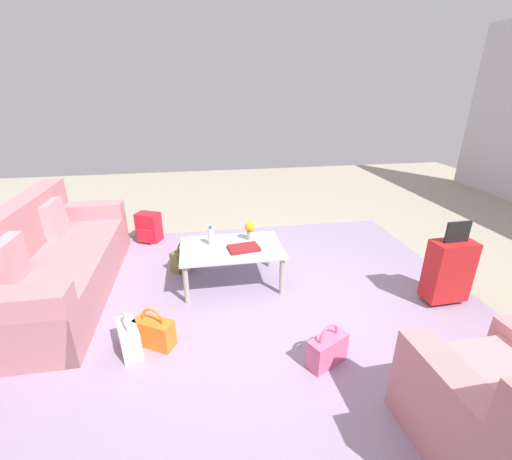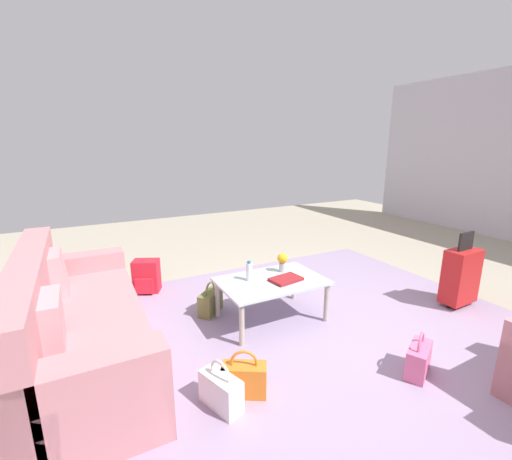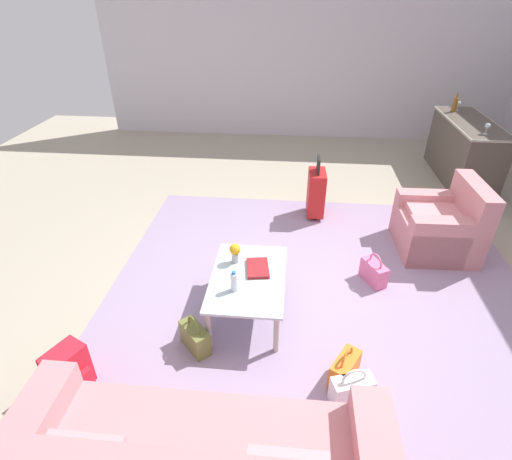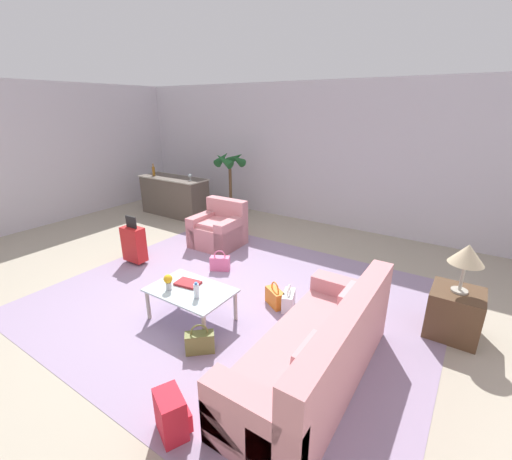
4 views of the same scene
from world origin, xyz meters
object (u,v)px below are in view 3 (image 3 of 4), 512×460
object	(u,v)px
wine_glass_leftmost	(459,104)
wine_glass_left_of_centre	(488,126)
coffee_table_book	(258,268)
handbag_white	(352,390)
armchair	(442,228)
handbag_orange	(345,369)
bar_console	(464,150)
wine_bottle_amber	(455,105)
water_bottle	(234,282)
backpack_red	(69,371)
coffee_table	(248,281)
flower_vase	(235,251)
handbag_pink	(374,272)
handbag_olive	(195,337)
suitcase_red	(316,192)

from	to	relation	value
wine_glass_leftmost	wine_glass_left_of_centre	distance (m)	1.23
coffee_table_book	handbag_white	size ratio (longest dim) A/B	0.86
armchair	handbag_orange	world-z (taller)	armchair
bar_console	handbag_white	xyz separation A→B (m)	(4.42, -2.21, -0.36)
armchair	wine_bottle_amber	world-z (taller)	wine_bottle_amber
handbag_white	wine_bottle_amber	bearing A→B (deg)	157.17
water_bottle	backpack_red	xyz separation A→B (m)	(0.80, -1.19, -0.33)
armchair	wine_glass_leftmost	distance (m)	3.05
water_bottle	backpack_red	bearing A→B (deg)	-55.95
wine_glass_left_of_centre	wine_bottle_amber	bearing A→B (deg)	-175.93
coffee_table	water_bottle	bearing A→B (deg)	-26.57
flower_vase	handbag_pink	size ratio (longest dim) A/B	0.57
armchair	wine_glass_left_of_centre	size ratio (longest dim) A/B	5.81
coffee_table	handbag_olive	bearing A→B (deg)	-39.01
handbag_olive	bar_console	bearing A→B (deg)	138.78
flower_vase	wine_glass_left_of_centre	distance (m)	4.20
armchair	handbag_pink	bearing A→B (deg)	-50.92
flower_vase	handbag_pink	bearing A→B (deg)	104.33
suitcase_red	handbag_orange	size ratio (longest dim) A/B	2.37
suitcase_red	handbag_olive	bearing A→B (deg)	-23.90
coffee_table_book	bar_console	distance (m)	4.53
wine_glass_left_of_centre	handbag_white	size ratio (longest dim) A/B	0.43
handbag_pink	handbag_white	bearing A→B (deg)	-14.63
water_bottle	handbag_orange	size ratio (longest dim) A/B	0.57
handbag_orange	suitcase_red	bearing A→B (deg)	-176.62
bar_console	suitcase_red	xyz separation A→B (m)	(1.50, -2.40, -0.13)
wine_bottle_amber	suitcase_red	world-z (taller)	wine_bottle_amber
coffee_table	handbag_pink	world-z (taller)	coffee_table
bar_console	backpack_red	size ratio (longest dim) A/B	4.51
armchair	handbag_white	xyz separation A→B (m)	(2.22, -1.27, -0.17)
coffee_table	coffee_table_book	world-z (taller)	coffee_table_book
bar_console	handbag_white	bearing A→B (deg)	-26.54
wine_bottle_amber	backpack_red	bearing A→B (deg)	-40.28
coffee_table_book	handbag_white	world-z (taller)	coffee_table_book
coffee_table	suitcase_red	distance (m)	2.12
armchair	coffee_table_book	world-z (taller)	armchair
wine_bottle_amber	coffee_table	bearing A→B (deg)	-36.44
suitcase_red	handbag_pink	xyz separation A→B (m)	(1.41, 0.59, -0.23)
backpack_red	coffee_table_book	bearing A→B (deg)	129.37
wine_glass_leftmost	handbag_orange	world-z (taller)	wine_glass_leftmost
flower_vase	handbag_orange	xyz separation A→B (m)	(0.94, 1.01, -0.43)
coffee_table_book	wine_glass_leftmost	distance (m)	5.03
coffee_table	bar_console	bearing A→B (deg)	138.47
coffee_table	backpack_red	world-z (taller)	coffee_table
coffee_table	wine_glass_left_of_centre	bearing A→B (deg)	133.30
wine_glass_leftmost	handbag_orange	bearing A→B (deg)	-24.50
water_bottle	bar_console	world-z (taller)	bar_console
coffee_table	handbag_white	size ratio (longest dim) A/B	2.92
bar_console	handbag_pink	xyz separation A→B (m)	(2.91, -1.81, -0.36)
handbag_olive	handbag_pink	xyz separation A→B (m)	(-1.09, 1.70, 0.00)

